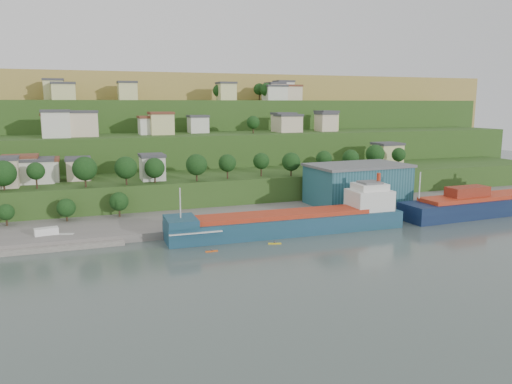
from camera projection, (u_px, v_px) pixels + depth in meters
name	position (u px, v px, depth m)	size (l,w,h in m)	color
ground	(280.00, 246.00, 119.86)	(500.00, 500.00, 0.00)	#404E48
quay	(305.00, 215.00, 152.50)	(220.00, 26.00, 4.00)	slate
pebble_beach	(37.00, 244.00, 121.62)	(40.00, 18.00, 2.40)	slate
hillside	(162.00, 165.00, 275.80)	(360.00, 210.70, 96.00)	#284719
cargo_ship_near	(295.00, 223.00, 132.02)	(64.38, 11.62, 16.49)	#143F4C
cargo_ship_far	(501.00, 204.00, 155.78)	(66.34, 13.66, 17.92)	#0B1333
warehouse	(357.00, 184.00, 158.87)	(32.01, 20.70, 12.80)	#1B4953
caravan	(46.00, 233.00, 122.12)	(5.46, 2.27, 2.55)	white
dinghy	(65.00, 236.00, 122.92)	(4.28, 1.61, 0.86)	silver
kayak_orange	(212.00, 251.00, 115.10)	(2.91, 0.55, 0.73)	#E55814
kayak_yellow	(275.00, 243.00, 121.35)	(3.20, 1.58, 0.80)	yellow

